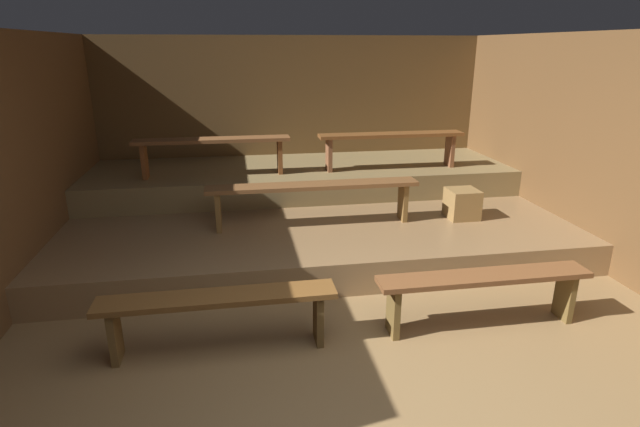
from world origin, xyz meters
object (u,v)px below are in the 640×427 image
Objects in this scene: bench_middle_left at (213,146)px; bench_middle_right at (391,140)px; bench_floor_right at (484,285)px; wooden_crate_lower at (462,204)px; bench_floor_left at (218,307)px; bench_lower_center at (313,191)px.

bench_middle_left and bench_middle_right have the same top height.
wooden_crate_lower reaches higher than bench_floor_right.
bench_middle_right is at bearing 0.00° from bench_middle_left.
bench_middle_right is (2.07, 2.72, 0.62)m from bench_floor_left.
wooden_crate_lower is (2.63, -1.10, -0.51)m from bench_middle_left.
wooden_crate_lower is at bearing -1.51° from bench_lower_center.
bench_floor_right is 3.47m from bench_middle_left.
bench_middle_left is 2.16m from bench_middle_right.
bench_middle_right is 5.73× the size of wooden_crate_lower.
bench_floor_left is 0.92× the size of bench_middle_right.
bench_floor_left is 1.94m from bench_lower_center.
wooden_crate_lower is at bearing 70.86° from bench_floor_right.
bench_lower_center is (0.93, 1.67, 0.32)m from bench_floor_left.
bench_middle_left reaches higher than wooden_crate_lower.
bench_lower_center is (-1.05, 1.67, 0.32)m from bench_floor_right.
wooden_crate_lower is (0.48, -1.10, -0.51)m from bench_middle_right.
bench_floor_right is 5.26× the size of wooden_crate_lower.
bench_floor_left is 0.76× the size of bench_lower_center.
bench_floor_left is 0.92× the size of bench_middle_left.
bench_middle_left is 2.90m from wooden_crate_lower.
bench_middle_right is 1.30m from wooden_crate_lower.
bench_middle_left is at bearing 180.00° from bench_middle_right.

